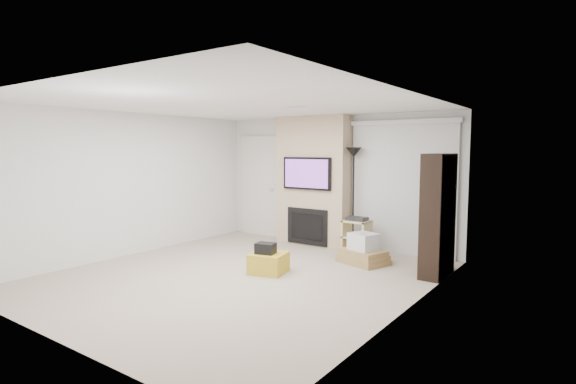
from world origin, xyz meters
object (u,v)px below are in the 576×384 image
Objects in this scene: floor_lamp at (354,169)px; box_stack at (363,252)px; ottoman at (269,263)px; av_stand at (357,234)px; bookshelf at (438,215)px.

box_stack is at bearing -52.74° from floor_lamp.
floor_lamp reaches higher than box_stack.
ottoman is 0.26× the size of floor_lamp.
floor_lamp is 2.87× the size of av_stand.
bookshelf is (1.19, -0.02, 0.71)m from box_stack.
bookshelf is at bearing 31.84° from ottoman.
av_stand is (0.52, 1.90, 0.20)m from ottoman.
floor_lamp is at bearing 127.26° from box_stack.
ottoman is 2.60m from bookshelf.
ottoman is 1.98m from av_stand.
ottoman is 0.76× the size of av_stand.
av_stand is 0.75× the size of box_stack.
floor_lamp reaches higher than av_stand.
box_stack is 0.49× the size of bookshelf.
floor_lamp reaches higher than ottoman.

